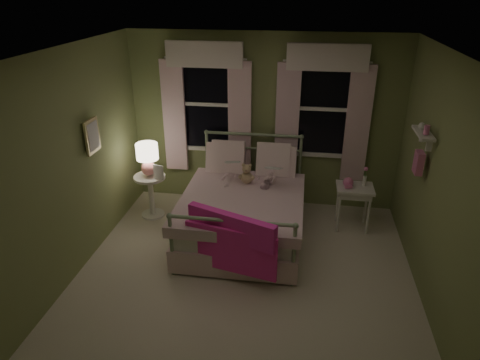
% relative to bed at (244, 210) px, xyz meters
% --- Properties ---
extents(room_shell, '(4.20, 4.20, 4.20)m').
position_rel_bed_xyz_m(room_shell, '(0.14, -1.03, 0.92)').
color(room_shell, silver).
rests_on(room_shell, ground).
extents(bed, '(1.58, 2.04, 1.18)m').
position_rel_bed_xyz_m(bed, '(0.00, 0.00, 0.00)').
color(bed, white).
rests_on(bed, ground).
extents(pink_throw, '(1.08, 0.49, 0.71)m').
position_rel_bed_xyz_m(pink_throw, '(-0.00, -1.03, 0.23)').
color(pink_throw, '#F730B0').
rests_on(pink_throw, bed).
extents(child_left, '(0.25, 0.16, 0.68)m').
position_rel_bed_xyz_m(child_left, '(-0.28, 0.42, 0.52)').
color(child_left, '#F7D1DD').
rests_on(child_left, bed).
extents(child_right, '(0.34, 0.28, 0.65)m').
position_rel_bed_xyz_m(child_right, '(0.28, 0.42, 0.51)').
color(child_right, '#F7D1DD').
rests_on(child_right, bed).
extents(book_left, '(0.21, 0.13, 0.26)m').
position_rel_bed_xyz_m(book_left, '(-0.28, 0.17, 0.58)').
color(book_left, beige).
rests_on(book_left, child_left).
extents(book_right, '(0.21, 0.14, 0.26)m').
position_rel_bed_xyz_m(book_right, '(0.28, 0.17, 0.54)').
color(book_right, beige).
rests_on(book_right, child_right).
extents(teddy_bear, '(0.23, 0.18, 0.30)m').
position_rel_bed_xyz_m(teddy_bear, '(-0.00, 0.26, 0.41)').
color(teddy_bear, tan).
rests_on(teddy_bear, bed).
extents(nightstand_left, '(0.46, 0.46, 0.65)m').
position_rel_bed_xyz_m(nightstand_left, '(-1.43, 0.33, 0.03)').
color(nightstand_left, white).
rests_on(nightstand_left, ground).
extents(table_lamp, '(0.31, 0.31, 0.48)m').
position_rel_bed_xyz_m(table_lamp, '(-1.43, 0.33, 0.57)').
color(table_lamp, pink).
rests_on(table_lamp, nightstand_left).
extents(book_nightstand, '(0.22, 0.26, 0.02)m').
position_rel_bed_xyz_m(book_nightstand, '(-1.33, 0.25, 0.27)').
color(book_nightstand, beige).
rests_on(book_nightstand, nightstand_left).
extents(nightstand_right, '(0.50, 0.40, 0.64)m').
position_rel_bed_xyz_m(nightstand_right, '(1.48, 0.42, 0.17)').
color(nightstand_right, white).
rests_on(nightstand_right, ground).
extents(pink_toy, '(0.14, 0.19, 0.14)m').
position_rel_bed_xyz_m(pink_toy, '(1.38, 0.42, 0.32)').
color(pink_toy, pink).
rests_on(pink_toy, nightstand_right).
extents(bud_vase, '(0.06, 0.06, 0.28)m').
position_rel_bed_xyz_m(bud_vase, '(1.60, 0.47, 0.41)').
color(bud_vase, white).
rests_on(bud_vase, nightstand_right).
extents(window_left, '(1.34, 0.13, 1.96)m').
position_rel_bed_xyz_m(window_left, '(-0.71, 1.00, 1.24)').
color(window_left, black).
rests_on(window_left, room_shell).
extents(window_right, '(1.34, 0.13, 1.96)m').
position_rel_bed_xyz_m(window_right, '(0.99, 1.00, 1.24)').
color(window_right, black).
rests_on(window_right, room_shell).
extents(wall_shelf, '(0.15, 0.50, 0.60)m').
position_rel_bed_xyz_m(wall_shelf, '(2.04, -0.32, 1.14)').
color(wall_shelf, white).
rests_on(wall_shelf, room_shell).
extents(framed_picture, '(0.03, 0.32, 0.42)m').
position_rel_bed_xyz_m(framed_picture, '(-1.81, -0.43, 1.12)').
color(framed_picture, beige).
rests_on(framed_picture, room_shell).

